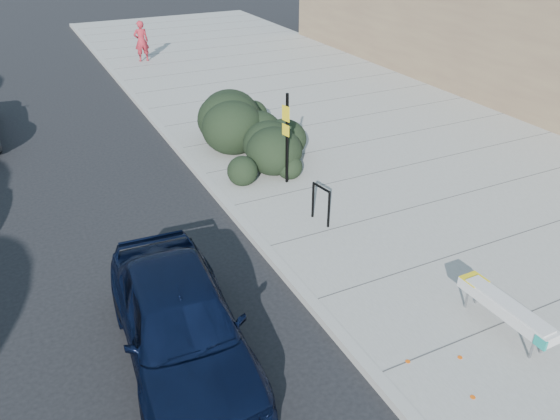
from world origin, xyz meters
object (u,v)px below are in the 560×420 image
(bench, at_px, (506,308))
(bike_rack, at_px, (321,201))
(pedestrian, at_px, (141,41))
(sedan_navy, at_px, (180,322))
(sign_post, at_px, (287,133))

(bench, relative_size, bike_rack, 2.10)
(bike_rack, height_order, pedestrian, pedestrian)
(bench, height_order, sedan_navy, sedan_navy)
(bench, height_order, pedestrian, pedestrian)
(bench, bearing_deg, sedan_navy, 158.50)
(bench, height_order, sign_post, sign_post)
(bike_rack, bearing_deg, sedan_navy, -156.34)
(bike_rack, xyz_separation_m, sign_post, (0.24, 2.16, 0.82))
(sign_post, bearing_deg, sedan_navy, -143.65)
(sign_post, distance_m, sedan_navy, 6.47)
(sedan_navy, bearing_deg, bench, -16.68)
(pedestrian, bearing_deg, sedan_navy, 77.69)
(bike_rack, xyz_separation_m, pedestrian, (0.11, 16.46, 0.36))
(sign_post, distance_m, pedestrian, 14.31)
(bike_rack, distance_m, sedan_navy, 4.84)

